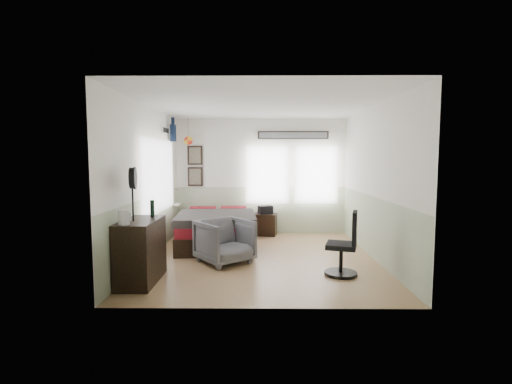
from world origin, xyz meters
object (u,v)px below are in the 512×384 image
(dresser, at_px, (141,251))
(armchair, at_px, (225,241))
(bed, at_px, (217,229))
(nightstand, at_px, (265,224))
(task_chair, at_px, (345,249))

(dresser, bearing_deg, armchair, 41.36)
(bed, distance_m, armchair, 1.37)
(nightstand, xyz_separation_m, task_chair, (1.16, -2.98, 0.15))
(dresser, xyz_separation_m, nightstand, (1.84, 3.30, -0.20))
(bed, xyz_separation_m, armchair, (0.29, -1.34, 0.04))
(dresser, distance_m, nightstand, 3.78)
(bed, height_order, armchair, armchair)
(dresser, height_order, task_chair, task_chair)
(dresser, relative_size, nightstand, 2.00)
(armchair, relative_size, task_chair, 0.83)
(task_chair, bearing_deg, bed, 154.26)
(dresser, bearing_deg, bed, 70.39)
(bed, relative_size, armchair, 2.70)
(bed, bearing_deg, task_chair, -46.90)
(bed, distance_m, nightstand, 1.41)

